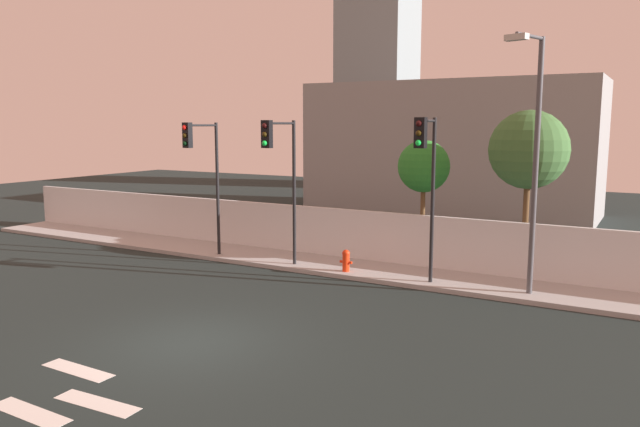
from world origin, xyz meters
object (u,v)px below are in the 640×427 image
at_px(traffic_light_left, 202,160).
at_px(roadside_tree_midleft, 529,150).
at_px(roadside_tree_leftmost, 424,167).
at_px(fire_hydrant, 346,260).
at_px(traffic_light_center, 280,161).
at_px(street_lamp_curbside, 533,148).
at_px(traffic_light_right, 426,165).

bearing_deg(traffic_light_left, roadside_tree_midleft, 21.45).
bearing_deg(roadside_tree_midleft, roadside_tree_leftmost, 180.00).
distance_m(fire_hydrant, roadside_tree_leftmost, 4.85).
height_order(traffic_light_center, fire_hydrant, traffic_light_center).
relative_size(traffic_light_center, street_lamp_curbside, 0.69).
xyz_separation_m(traffic_light_center, traffic_light_right, (5.03, 0.32, 0.02)).
distance_m(traffic_light_center, fire_hydrant, 3.99).
relative_size(traffic_light_center, roadside_tree_leftmost, 1.12).
distance_m(traffic_light_right, roadside_tree_midleft, 4.56).
height_order(traffic_light_right, fire_hydrant, traffic_light_right).
height_order(traffic_light_right, roadside_tree_midleft, roadside_tree_midleft).
xyz_separation_m(traffic_light_right, roadside_tree_leftmost, (-1.52, 3.98, -0.35)).
bearing_deg(fire_hydrant, traffic_light_center, -161.68).
bearing_deg(roadside_tree_midleft, traffic_light_right, -118.94).
xyz_separation_m(traffic_light_center, roadside_tree_leftmost, (3.52, 4.30, -0.33)).
distance_m(traffic_light_center, street_lamp_curbside, 8.07).
bearing_deg(traffic_light_left, street_lamp_curbside, 3.59).
distance_m(traffic_light_left, fire_hydrant, 6.51).
xyz_separation_m(traffic_light_center, roadside_tree_midleft, (7.23, 4.30, 0.37)).
relative_size(traffic_light_left, roadside_tree_midleft, 0.90).
bearing_deg(traffic_light_center, roadside_tree_midleft, 30.71).
bearing_deg(traffic_light_center, traffic_light_left, 178.54).
xyz_separation_m(traffic_light_left, roadside_tree_midleft, (10.71, 4.21, 0.42)).
height_order(roadside_tree_leftmost, roadside_tree_midleft, roadside_tree_midleft).
bearing_deg(street_lamp_curbside, traffic_light_center, -174.23).
bearing_deg(roadside_tree_leftmost, traffic_light_left, -148.96).
relative_size(traffic_light_left, fire_hydrant, 6.67).
bearing_deg(fire_hydrant, traffic_light_right, -7.71).
bearing_deg(fire_hydrant, traffic_light_left, -173.70).
distance_m(traffic_light_right, street_lamp_curbside, 3.06).
height_order(traffic_light_left, roadside_tree_leftmost, traffic_light_left).
bearing_deg(roadside_tree_leftmost, street_lamp_curbside, -37.84).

